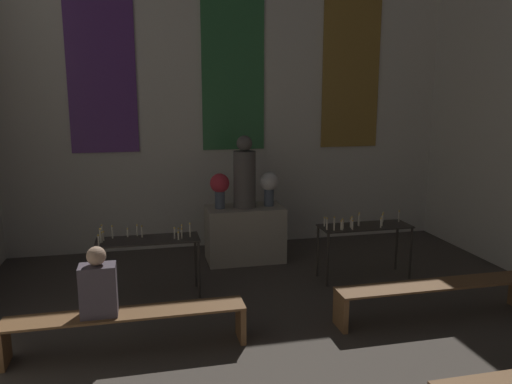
{
  "coord_description": "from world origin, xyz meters",
  "views": [
    {
      "loc": [
        -1.55,
        2.23,
        2.64
      ],
      "look_at": [
        0.0,
        8.97,
        1.27
      ],
      "focal_mm": 35.0,
      "sensor_mm": 36.0,
      "label": 1
    }
  ],
  "objects_px": {
    "pew_back_left": "(128,322)",
    "flower_vase_right": "(269,184)",
    "candle_rack_left": "(148,246)",
    "pew_back_right": "(435,292)",
    "statue": "(245,175)",
    "person_seated": "(98,286)",
    "altar": "(245,234)",
    "flower_vase_left": "(220,186)",
    "candle_rack_right": "(364,232)"
  },
  "relations": [
    {
      "from": "pew_back_left",
      "to": "flower_vase_right",
      "type": "bearing_deg",
      "value": 50.06
    },
    {
      "from": "candle_rack_left",
      "to": "pew_back_right",
      "type": "distance_m",
      "value": 3.61
    },
    {
      "from": "statue",
      "to": "person_seated",
      "type": "bearing_deg",
      "value": -128.22
    },
    {
      "from": "flower_vase_right",
      "to": "person_seated",
      "type": "xyz_separation_m",
      "value": [
        -2.43,
        -2.59,
        -0.48
      ]
    },
    {
      "from": "altar",
      "to": "flower_vase_right",
      "type": "relative_size",
      "value": 2.21
    },
    {
      "from": "altar",
      "to": "pew_back_right",
      "type": "height_order",
      "value": "altar"
    },
    {
      "from": "statue",
      "to": "flower_vase_left",
      "type": "relative_size",
      "value": 2.05
    },
    {
      "from": "altar",
      "to": "pew_back_right",
      "type": "distance_m",
      "value": 3.13
    },
    {
      "from": "person_seated",
      "to": "flower_vase_left",
      "type": "bearing_deg",
      "value": 57.59
    },
    {
      "from": "flower_vase_left",
      "to": "candle_rack_right",
      "type": "distance_m",
      "value": 2.29
    },
    {
      "from": "statue",
      "to": "candle_rack_right",
      "type": "height_order",
      "value": "statue"
    },
    {
      "from": "altar",
      "to": "pew_back_left",
      "type": "relative_size",
      "value": 0.5
    },
    {
      "from": "flower_vase_right",
      "to": "person_seated",
      "type": "bearing_deg",
      "value": -133.24
    },
    {
      "from": "altar",
      "to": "candle_rack_left",
      "type": "bearing_deg",
      "value": -143.05
    },
    {
      "from": "person_seated",
      "to": "statue",
      "type": "bearing_deg",
      "value": 51.78
    },
    {
      "from": "flower_vase_right",
      "to": "pew_back_right",
      "type": "height_order",
      "value": "flower_vase_right"
    },
    {
      "from": "flower_vase_left",
      "to": "person_seated",
      "type": "height_order",
      "value": "flower_vase_left"
    },
    {
      "from": "candle_rack_left",
      "to": "pew_back_left",
      "type": "relative_size",
      "value": 0.54
    },
    {
      "from": "person_seated",
      "to": "pew_back_left",
      "type": "bearing_deg",
      "value": -0.0
    },
    {
      "from": "altar",
      "to": "candle_rack_left",
      "type": "xyz_separation_m",
      "value": [
        -1.53,
        -1.15,
        0.25
      ]
    },
    {
      "from": "pew_back_right",
      "to": "flower_vase_right",
      "type": "bearing_deg",
      "value": 117.99
    },
    {
      "from": "candle_rack_left",
      "to": "person_seated",
      "type": "relative_size",
      "value": 1.83
    },
    {
      "from": "altar",
      "to": "flower_vase_left",
      "type": "distance_m",
      "value": 0.88
    },
    {
      "from": "candle_rack_left",
      "to": "flower_vase_left",
      "type": "bearing_deg",
      "value": 45.41
    },
    {
      "from": "pew_back_right",
      "to": "person_seated",
      "type": "bearing_deg",
      "value": 180.0
    },
    {
      "from": "statue",
      "to": "pew_back_right",
      "type": "distance_m",
      "value": 3.31
    },
    {
      "from": "flower_vase_left",
      "to": "candle_rack_left",
      "type": "height_order",
      "value": "flower_vase_left"
    },
    {
      "from": "candle_rack_right",
      "to": "pew_back_right",
      "type": "xyz_separation_m",
      "value": [
        0.26,
        -1.43,
        -0.36
      ]
    },
    {
      "from": "statue",
      "to": "candle_rack_right",
      "type": "bearing_deg",
      "value": -37.34
    },
    {
      "from": "candle_rack_right",
      "to": "pew_back_left",
      "type": "height_order",
      "value": "candle_rack_right"
    },
    {
      "from": "flower_vase_right",
      "to": "candle_rack_left",
      "type": "distance_m",
      "value": 2.3
    },
    {
      "from": "pew_back_left",
      "to": "person_seated",
      "type": "relative_size",
      "value": 3.37
    },
    {
      "from": "altar",
      "to": "person_seated",
      "type": "distance_m",
      "value": 3.3
    },
    {
      "from": "altar",
      "to": "flower_vase_left",
      "type": "bearing_deg",
      "value": 180.0
    },
    {
      "from": "candle_rack_right",
      "to": "pew_back_right",
      "type": "relative_size",
      "value": 0.54
    },
    {
      "from": "pew_back_left",
      "to": "pew_back_right",
      "type": "relative_size",
      "value": 1.0
    },
    {
      "from": "candle_rack_right",
      "to": "pew_back_right",
      "type": "height_order",
      "value": "candle_rack_right"
    },
    {
      "from": "flower_vase_left",
      "to": "pew_back_right",
      "type": "height_order",
      "value": "flower_vase_left"
    },
    {
      "from": "flower_vase_left",
      "to": "candle_rack_left",
      "type": "xyz_separation_m",
      "value": [
        -1.13,
        -1.15,
        -0.54
      ]
    },
    {
      "from": "pew_back_left",
      "to": "person_seated",
      "type": "bearing_deg",
      "value": 180.0
    },
    {
      "from": "pew_back_left",
      "to": "candle_rack_right",
      "type": "bearing_deg",
      "value": 23.55
    },
    {
      "from": "pew_back_left",
      "to": "statue",
      "type": "bearing_deg",
      "value": 55.61
    },
    {
      "from": "flower_vase_left",
      "to": "pew_back_right",
      "type": "distance_m",
      "value": 3.49
    },
    {
      "from": "altar",
      "to": "pew_back_right",
      "type": "bearing_deg",
      "value": -55.61
    },
    {
      "from": "flower_vase_left",
      "to": "pew_back_left",
      "type": "relative_size",
      "value": 0.23
    },
    {
      "from": "flower_vase_left",
      "to": "candle_rack_right",
      "type": "bearing_deg",
      "value": -31.17
    },
    {
      "from": "flower_vase_left",
      "to": "person_seated",
      "type": "xyz_separation_m",
      "value": [
        -1.64,
        -2.59,
        -0.48
      ]
    },
    {
      "from": "pew_back_left",
      "to": "person_seated",
      "type": "height_order",
      "value": "person_seated"
    },
    {
      "from": "flower_vase_right",
      "to": "candle_rack_right",
      "type": "height_order",
      "value": "flower_vase_right"
    },
    {
      "from": "altar",
      "to": "candle_rack_left",
      "type": "distance_m",
      "value": 1.93
    }
  ]
}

